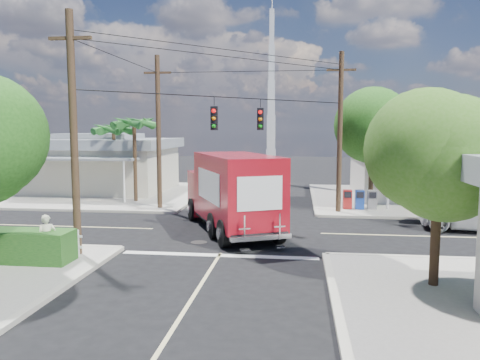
# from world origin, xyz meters

# --- Properties ---
(ground) EXTENTS (120.00, 120.00, 0.00)m
(ground) POSITION_xyz_m (0.00, 0.00, 0.00)
(ground) COLOR black
(ground) RESTS_ON ground
(sidewalk_ne) EXTENTS (14.12, 14.12, 0.14)m
(sidewalk_ne) POSITION_xyz_m (10.88, 10.88, 0.07)
(sidewalk_ne) COLOR gray
(sidewalk_ne) RESTS_ON ground
(sidewalk_nw) EXTENTS (14.12, 14.12, 0.14)m
(sidewalk_nw) POSITION_xyz_m (-10.88, 10.88, 0.07)
(sidewalk_nw) COLOR gray
(sidewalk_nw) RESTS_ON ground
(road_markings) EXTENTS (32.00, 32.00, 0.01)m
(road_markings) POSITION_xyz_m (0.00, -1.47, 0.01)
(road_markings) COLOR beige
(road_markings) RESTS_ON ground
(building_ne) EXTENTS (11.80, 10.20, 4.50)m
(building_ne) POSITION_xyz_m (12.50, 11.97, 2.32)
(building_ne) COLOR silver
(building_ne) RESTS_ON sidewalk_ne
(building_nw) EXTENTS (10.80, 10.20, 4.30)m
(building_nw) POSITION_xyz_m (-12.00, 12.46, 2.22)
(building_nw) COLOR beige
(building_nw) RESTS_ON sidewalk_nw
(radio_tower) EXTENTS (0.80, 0.80, 17.00)m
(radio_tower) POSITION_xyz_m (0.50, 20.00, 5.64)
(radio_tower) COLOR silver
(radio_tower) RESTS_ON ground
(tree_ne_front) EXTENTS (4.21, 4.14, 6.66)m
(tree_ne_front) POSITION_xyz_m (7.21, 6.76, 4.77)
(tree_ne_front) COLOR #422D1C
(tree_ne_front) RESTS_ON sidewalk_ne
(tree_ne_back) EXTENTS (3.77, 3.66, 5.82)m
(tree_ne_back) POSITION_xyz_m (9.81, 8.96, 4.19)
(tree_ne_back) COLOR #422D1C
(tree_ne_back) RESTS_ON sidewalk_ne
(tree_se) EXTENTS (3.67, 3.54, 5.62)m
(tree_se) POSITION_xyz_m (7.01, -7.24, 4.04)
(tree_se) COLOR #422D1C
(tree_se) RESTS_ON sidewalk_se
(palm_nw_front) EXTENTS (3.01, 3.08, 5.59)m
(palm_nw_front) POSITION_xyz_m (-7.50, 7.50, 5.04)
(palm_nw_front) COLOR #422D1C
(palm_nw_front) RESTS_ON sidewalk_nw
(palm_nw_back) EXTENTS (3.01, 3.08, 5.19)m
(palm_nw_back) POSITION_xyz_m (-9.50, 9.00, 4.67)
(palm_nw_back) COLOR #422D1C
(palm_nw_back) RESTS_ON sidewalk_nw
(utility_poles) EXTENTS (12.00, 10.68, 9.00)m
(utility_poles) POSITION_xyz_m (-1.58, 1.60, 4.67)
(utility_poles) COLOR #473321
(utility_poles) RESTS_ON ground
(picket_fence) EXTENTS (5.94, 0.06, 1.00)m
(picket_fence) POSITION_xyz_m (-7.80, -5.60, 0.68)
(picket_fence) COLOR silver
(picket_fence) RESTS_ON sidewalk_sw
(vending_boxes) EXTENTS (1.90, 0.50, 1.10)m
(vending_boxes) POSITION_xyz_m (6.50, 6.20, 0.69)
(vending_boxes) COLOR maroon
(vending_boxes) RESTS_ON sidewalk_ne
(delivery_truck) EXTENTS (5.75, 8.64, 3.63)m
(delivery_truck) POSITION_xyz_m (-0.14, 0.00, 1.85)
(delivery_truck) COLOR black
(delivery_truck) RESTS_ON ground
(pedestrian) EXTENTS (0.73, 0.65, 1.67)m
(pedestrian) POSITION_xyz_m (-5.75, -6.36, 0.98)
(pedestrian) COLOR beige
(pedestrian) RESTS_ON sidewalk_sw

